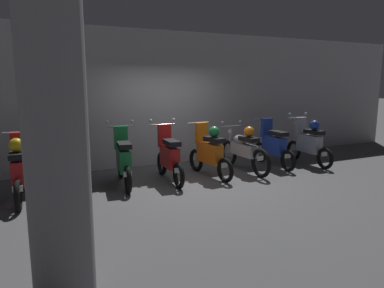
{
  "coord_description": "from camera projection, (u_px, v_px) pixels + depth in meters",
  "views": [
    {
      "loc": [
        -3.2,
        -6.62,
        2.06
      ],
      "look_at": [
        0.08,
        0.26,
        0.75
      ],
      "focal_mm": 33.36,
      "sensor_mm": 36.0,
      "label": 1
    }
  ],
  "objects": [
    {
      "name": "ground_plane",
      "position": [
        194.0,
        181.0,
        7.59
      ],
      "size": [
        80.0,
        80.0,
        0.0
      ],
      "primitive_type": "plane",
      "color": "#4C4C4F"
    },
    {
      "name": "back_wall",
      "position": [
        160.0,
        98.0,
        9.06
      ],
      "size": [
        16.0,
        0.3,
        3.34
      ],
      "primitive_type": "cube",
      "color": "#ADADB2",
      "rests_on": "ground"
    },
    {
      "name": "motorbike_slot_0",
      "position": [
        19.0,
        169.0,
        6.26
      ],
      "size": [
        0.56,
        1.68,
        1.18
      ],
      "color": "black",
      "rests_on": "ground"
    },
    {
      "name": "motorbike_slot_1",
      "position": [
        75.0,
        166.0,
        6.83
      ],
      "size": [
        0.59,
        1.95,
        1.15
      ],
      "color": "black",
      "rests_on": "ground"
    },
    {
      "name": "motorbike_slot_2",
      "position": [
        123.0,
        159.0,
        7.23
      ],
      "size": [
        0.59,
        1.68,
        1.29
      ],
      "color": "black",
      "rests_on": "ground"
    },
    {
      "name": "motorbike_slot_3",
      "position": [
        169.0,
        156.0,
        7.52
      ],
      "size": [
        0.59,
        1.68,
        1.29
      ],
      "color": "black",
      "rests_on": "ground"
    },
    {
      "name": "motorbike_slot_4",
      "position": [
        209.0,
        151.0,
        7.88
      ],
      "size": [
        0.56,
        1.68,
        1.18
      ],
      "color": "black",
      "rests_on": "ground"
    },
    {
      "name": "motorbike_slot_5",
      "position": [
        244.0,
        149.0,
        8.35
      ],
      "size": [
        0.59,
        1.95,
        1.15
      ],
      "color": "black",
      "rests_on": "ground"
    },
    {
      "name": "motorbike_slot_6",
      "position": [
        273.0,
        145.0,
        8.86
      ],
      "size": [
        0.56,
        1.68,
        1.18
      ],
      "color": "black",
      "rests_on": "ground"
    },
    {
      "name": "motorbike_slot_7",
      "position": [
        308.0,
        142.0,
        9.06
      ],
      "size": [
        0.59,
        1.68,
        1.29
      ],
      "color": "black",
      "rests_on": "ground"
    },
    {
      "name": "support_pillar",
      "position": [
        55.0,
        126.0,
        3.28
      ],
      "size": [
        0.6,
        0.6,
        3.34
      ],
      "primitive_type": "cylinder",
      "color": "gray",
      "rests_on": "ground"
    }
  ]
}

